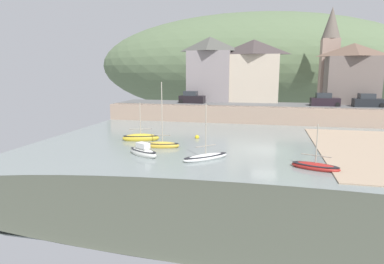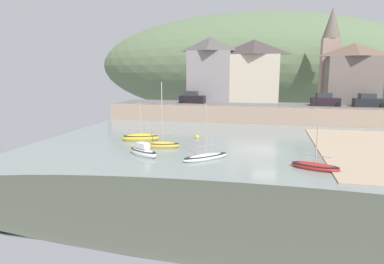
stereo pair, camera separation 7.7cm
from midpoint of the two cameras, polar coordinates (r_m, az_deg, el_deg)
ground at (r=23.90m, az=15.39°, el=-8.02°), size 48.00×41.00×0.61m
quay_seawall at (r=50.13m, az=12.54°, el=3.04°), size 48.00×9.40×2.40m
hillside_backdrop at (r=87.53m, az=10.52°, el=11.08°), size 80.00×44.00×25.28m
waterfront_building_left at (r=58.29m, az=3.02°, el=10.73°), size 7.49×5.40×10.83m
waterfront_building_centre at (r=57.50m, az=10.34°, el=10.30°), size 8.68×4.47×10.23m
waterfront_building_right at (r=58.86m, az=25.63°, el=9.02°), size 8.04×5.14×9.39m
church_with_spire at (r=62.31m, az=22.40°, el=12.29°), size 3.00×3.00×15.59m
sailboat_far_left at (r=27.89m, az=20.23°, el=-5.52°), size 3.90×2.42×3.71m
rowboat_small_beached at (r=33.53m, az=-5.12°, el=-2.16°), size 3.49×1.59×6.68m
sailboat_nearest_shore at (r=29.00m, az=2.27°, el=-4.26°), size 3.96×3.88×4.97m
motorboat_with_cabin at (r=30.57m, az=-8.41°, el=-3.37°), size 3.53×2.69×1.39m
sailboat_white_hull at (r=37.19m, az=-8.79°, el=-0.96°), size 4.18×2.27×4.40m
parked_car_near_slipway at (r=54.47m, az=-0.08°, el=5.82°), size 4.19×1.94×1.95m
parked_car_by_wall at (r=53.77m, az=21.64°, el=5.03°), size 4.17×1.87×1.95m
parked_car_end_of_row at (r=55.00m, az=27.75°, el=4.67°), size 4.21×1.98×1.95m
mooring_buoy at (r=37.93m, az=0.81°, el=-0.87°), size 0.48×0.48×0.48m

